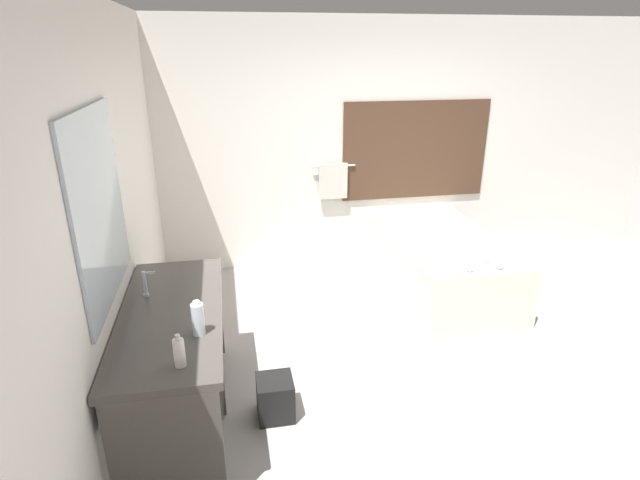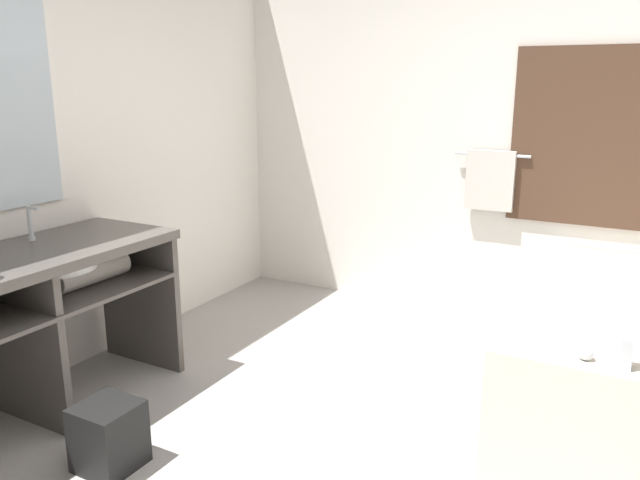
% 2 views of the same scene
% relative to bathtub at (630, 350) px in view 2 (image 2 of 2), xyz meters
% --- Properties ---
extents(wall_back_with_blinds, '(7.40, 0.13, 2.70)m').
position_rel_bathtub_xyz_m(wall_back_with_blinds, '(-0.64, 0.97, 1.02)').
color(wall_back_with_blinds, white).
rests_on(wall_back_with_blinds, ground_plane).
extents(wall_left_with_mirror, '(0.08, 7.40, 2.70)m').
position_rel_bathtub_xyz_m(wall_left_with_mirror, '(-2.90, -1.26, 1.03)').
color(wall_left_with_mirror, white).
rests_on(wall_left_with_mirror, ground_plane).
extents(vanity_counter, '(0.63, 1.57, 0.84)m').
position_rel_bathtub_xyz_m(vanity_counter, '(-2.54, -1.51, 0.30)').
color(vanity_counter, '#4C4742').
rests_on(vanity_counter, ground_plane).
extents(sink_faucet, '(0.09, 0.04, 0.18)m').
position_rel_bathtub_xyz_m(sink_faucet, '(-2.71, -1.30, 0.61)').
color(sink_faucet, silver).
rests_on(sink_faucet, vanity_counter).
extents(bathtub, '(1.01, 1.87, 0.70)m').
position_rel_bathtub_xyz_m(bathtub, '(0.00, 0.00, 0.00)').
color(bathtub, silver).
rests_on(bathtub, ground_plane).
extents(waste_bin, '(0.25, 0.25, 0.29)m').
position_rel_bathtub_xyz_m(waste_bin, '(-1.91, -1.61, -0.18)').
color(waste_bin, black).
rests_on(waste_bin, ground_plane).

